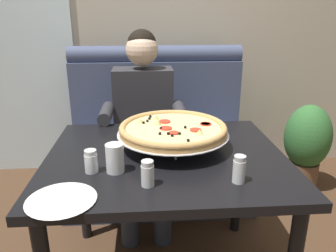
% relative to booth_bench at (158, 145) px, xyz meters
% --- Properties ---
extents(back_wall_with_window, '(6.00, 0.12, 2.80)m').
position_rel_booth_bench_xyz_m(back_wall_with_window, '(0.00, 0.57, 1.00)').
color(back_wall_with_window, '#BCB29E').
rests_on(back_wall_with_window, ground_plane).
extents(booth_bench, '(1.35, 0.78, 1.13)m').
position_rel_booth_bench_xyz_m(booth_bench, '(0.00, 0.00, 0.00)').
color(booth_bench, '#424C6B').
rests_on(booth_bench, ground_plane).
extents(dining_table, '(1.11, 0.93, 0.74)m').
position_rel_booth_bench_xyz_m(dining_table, '(0.00, -0.93, 0.25)').
color(dining_table, black).
rests_on(dining_table, ground_plane).
extents(diner_main, '(0.54, 0.64, 1.27)m').
position_rel_booth_bench_xyz_m(diner_main, '(-0.10, -0.27, 0.31)').
color(diner_main, '#2D3342').
rests_on(diner_main, ground_plane).
extents(pizza, '(0.55, 0.55, 0.13)m').
position_rel_booth_bench_xyz_m(pizza, '(0.04, -0.85, 0.44)').
color(pizza, silver).
rests_on(pizza, dining_table).
extents(shaker_parmesan, '(0.05, 0.05, 0.10)m').
position_rel_booth_bench_xyz_m(shaker_parmesan, '(-0.09, -1.22, 0.39)').
color(shaker_parmesan, white).
rests_on(shaker_parmesan, dining_table).
extents(shaker_oregano, '(0.05, 0.05, 0.11)m').
position_rel_booth_bench_xyz_m(shaker_oregano, '(0.27, -1.22, 0.39)').
color(shaker_oregano, white).
rests_on(shaker_oregano, dining_table).
extents(shaker_pepper_flakes, '(0.06, 0.06, 0.10)m').
position_rel_booth_bench_xyz_m(shaker_pepper_flakes, '(-0.32, -1.09, 0.38)').
color(shaker_pepper_flakes, white).
rests_on(shaker_pepper_flakes, dining_table).
extents(plate_near_left, '(0.25, 0.25, 0.02)m').
position_rel_booth_bench_xyz_m(plate_near_left, '(-0.40, -1.31, 0.35)').
color(plate_near_left, white).
rests_on(plate_near_left, dining_table).
extents(drinking_glass, '(0.08, 0.08, 0.12)m').
position_rel_booth_bench_xyz_m(drinking_glass, '(-0.22, -1.10, 0.39)').
color(drinking_glass, silver).
rests_on(drinking_glass, dining_table).
extents(patio_chair, '(0.43, 0.43, 0.86)m').
position_rel_booth_bench_xyz_m(patio_chair, '(-1.18, 1.25, 0.13)').
color(patio_chair, black).
rests_on(patio_chair, ground_plane).
extents(potted_plant, '(0.36, 0.36, 0.70)m').
position_rel_booth_bench_xyz_m(potted_plant, '(1.19, -0.01, -0.01)').
color(potted_plant, brown).
rests_on(potted_plant, ground_plane).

